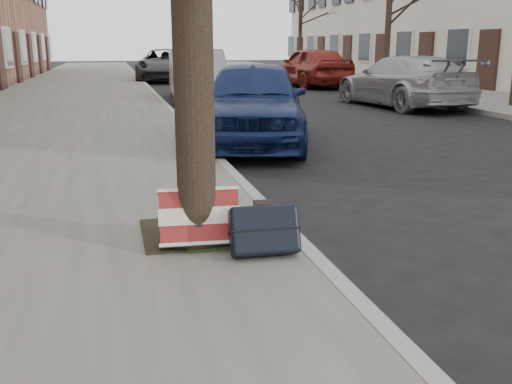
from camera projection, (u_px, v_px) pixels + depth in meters
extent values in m
plane|color=black|center=(508.00, 280.00, 3.95)|extent=(120.00, 120.00, 0.00)
cube|color=gray|center=(74.00, 97.00, 17.15)|extent=(5.00, 70.00, 0.12)
cube|color=gray|center=(418.00, 90.00, 19.87)|extent=(4.00, 70.00, 0.12)
cube|color=black|center=(196.00, 232.00, 4.58)|extent=(0.85, 0.85, 0.02)
cube|color=maroon|center=(199.00, 218.00, 4.21)|extent=(0.60, 0.36, 0.45)
cube|color=black|center=(264.00, 229.00, 4.04)|extent=(0.51, 0.31, 0.39)
imported|color=#132150|center=(253.00, 102.00, 9.22)|extent=(2.69, 4.36, 1.38)
imported|color=#929499|center=(197.00, 75.00, 16.78)|extent=(1.88, 4.58, 1.48)
imported|color=#323236|center=(165.00, 65.00, 25.63)|extent=(3.07, 5.41, 1.43)
imported|color=#9A9CA0|center=(403.00, 81.00, 14.86)|extent=(2.23, 4.72, 1.33)
imported|color=maroon|center=(311.00, 67.00, 22.11)|extent=(2.23, 4.67, 1.54)
cylinder|color=black|center=(388.00, 21.00, 20.39)|extent=(0.22, 0.22, 4.62)
cylinder|color=black|center=(300.00, 28.00, 29.73)|extent=(0.20, 0.20, 4.72)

